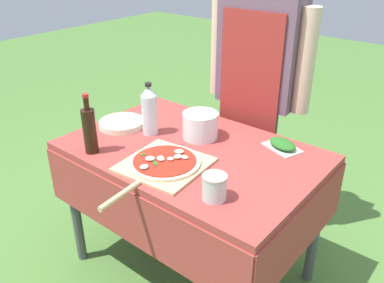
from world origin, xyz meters
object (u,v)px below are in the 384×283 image
at_px(prep_table, 191,167).
at_px(plate_stack, 122,123).
at_px(pizza_on_peel, 163,164).
at_px(mixing_tub, 200,125).
at_px(sauce_jar, 214,188).
at_px(person_cook, 258,77).
at_px(water_bottle, 150,110).
at_px(herb_container, 282,145).
at_px(oil_bottle, 90,130).

distance_m(prep_table, plate_stack, 0.47).
relative_size(pizza_on_peel, mixing_tub, 3.30).
bearing_deg(mixing_tub, sauce_jar, -45.97).
height_order(person_cook, pizza_on_peel, person_cook).
relative_size(pizza_on_peel, water_bottle, 2.16).
relative_size(herb_container, plate_stack, 0.83).
distance_m(mixing_tub, plate_stack, 0.44).
height_order(herb_container, mixing_tub, mixing_tub).
distance_m(person_cook, plate_stack, 0.78).
distance_m(prep_table, oil_bottle, 0.51).
bearing_deg(person_cook, sauce_jar, 107.77).
height_order(pizza_on_peel, water_bottle, water_bottle).
relative_size(person_cook, plate_stack, 6.64).
height_order(oil_bottle, plate_stack, oil_bottle).
bearing_deg(person_cook, oil_bottle, 65.58).
xyz_separation_m(prep_table, plate_stack, (-0.45, -0.03, 0.12)).
distance_m(herb_container, plate_stack, 0.84).
relative_size(person_cook, sauce_jar, 15.75).
relative_size(oil_bottle, water_bottle, 1.06).
bearing_deg(herb_container, water_bottle, -155.41).
bearing_deg(person_cook, plate_stack, 50.19).
xyz_separation_m(plate_stack, sauce_jar, (0.77, -0.22, 0.03)).
height_order(mixing_tub, plate_stack, mixing_tub).
bearing_deg(pizza_on_peel, prep_table, 87.30).
xyz_separation_m(oil_bottle, mixing_tub, (0.30, 0.44, -0.05)).
distance_m(water_bottle, herb_container, 0.67).
bearing_deg(oil_bottle, herb_container, 41.47).
distance_m(water_bottle, mixing_tub, 0.26).
distance_m(oil_bottle, water_bottle, 0.33).
distance_m(pizza_on_peel, plate_stack, 0.49).
bearing_deg(water_bottle, sauce_jar, -23.65).
relative_size(pizza_on_peel, plate_stack, 2.39).
relative_size(pizza_on_peel, sauce_jar, 5.68).
relative_size(prep_table, water_bottle, 4.46).
distance_m(prep_table, water_bottle, 0.35).
height_order(oil_bottle, sauce_jar, oil_bottle).
bearing_deg(herb_container, sauce_jar, -90.58).
height_order(herb_container, plate_stack, herb_container).
bearing_deg(water_bottle, oil_bottle, -102.55).
bearing_deg(plate_stack, herb_container, 21.79).
xyz_separation_m(pizza_on_peel, water_bottle, (-0.28, 0.21, 0.11)).
bearing_deg(sauce_jar, herb_container, 89.42).
relative_size(person_cook, mixing_tub, 9.15).
xyz_separation_m(pizza_on_peel, herb_container, (0.32, 0.49, 0.01)).
xyz_separation_m(mixing_tub, plate_stack, (-0.40, -0.16, -0.05)).
xyz_separation_m(prep_table, person_cook, (-0.00, 0.58, 0.31)).
bearing_deg(water_bottle, herb_container, 24.59).
bearing_deg(prep_table, plate_stack, -175.68).
bearing_deg(plate_stack, prep_table, 4.32).
distance_m(pizza_on_peel, mixing_tub, 0.34).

